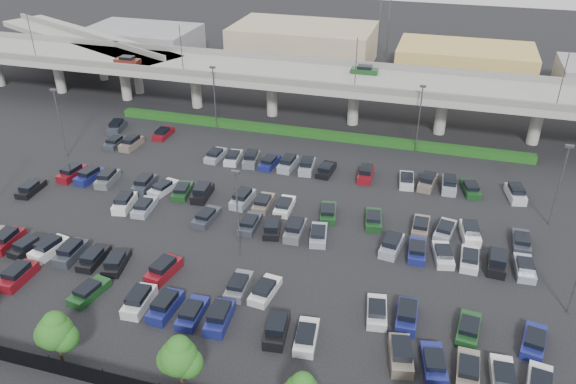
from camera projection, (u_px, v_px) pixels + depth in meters
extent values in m
plane|color=black|center=(263.00, 217.00, 67.74)|extent=(280.00, 280.00, 0.00)
cube|color=gray|center=(324.00, 79.00, 90.92)|extent=(150.00, 13.00, 1.10)
cube|color=#5E5E5A|center=(315.00, 85.00, 85.18)|extent=(150.00, 0.50, 1.00)
cube|color=#5E5E5A|center=(333.00, 62.00, 95.63)|extent=(150.00, 0.50, 1.00)
cylinder|color=gray|center=(59.00, 75.00, 105.25)|extent=(1.80, 1.80, 6.70)
cube|color=#5E5E5A|center=(55.00, 58.00, 103.70)|extent=(2.60, 9.75, 0.50)
cylinder|color=gray|center=(125.00, 82.00, 101.85)|extent=(1.80, 1.80, 6.70)
cube|color=#5E5E5A|center=(123.00, 65.00, 100.30)|extent=(2.60, 9.75, 0.50)
cylinder|color=gray|center=(196.00, 89.00, 98.44)|extent=(1.80, 1.80, 6.70)
cube|color=#5E5E5A|center=(195.00, 71.00, 96.89)|extent=(2.60, 9.75, 0.50)
cylinder|color=gray|center=(272.00, 97.00, 95.03)|extent=(1.80, 1.80, 6.70)
cube|color=#5E5E5A|center=(272.00, 78.00, 93.48)|extent=(2.60, 9.75, 0.50)
cylinder|color=gray|center=(353.00, 105.00, 91.62)|extent=(1.80, 1.80, 6.70)
cube|color=#5E5E5A|center=(355.00, 86.00, 90.07)|extent=(2.60, 9.75, 0.50)
cylinder|color=gray|center=(441.00, 114.00, 88.22)|extent=(1.80, 1.80, 6.70)
cube|color=#5E5E5A|center=(444.00, 94.00, 86.67)|extent=(2.60, 9.75, 0.50)
cylinder|color=gray|center=(536.00, 123.00, 84.81)|extent=(1.80, 1.80, 6.70)
cube|color=#5E5E5A|center=(541.00, 103.00, 83.26)|extent=(2.60, 9.75, 0.50)
cube|color=#561F17|center=(128.00, 61.00, 96.22)|extent=(4.40, 1.82, 0.82)
cube|color=black|center=(127.00, 58.00, 95.91)|extent=(2.30, 1.60, 0.50)
cube|color=#163E1A|center=(365.00, 71.00, 91.50)|extent=(4.40, 1.82, 0.82)
cube|color=black|center=(365.00, 67.00, 91.19)|extent=(2.30, 1.60, 0.50)
cylinder|color=#454449|center=(32.00, 38.00, 95.75)|extent=(0.14, 0.14, 8.00)
cylinder|color=#454449|center=(181.00, 51.00, 88.94)|extent=(0.14, 0.14, 8.00)
cylinder|color=#454449|center=(356.00, 65.00, 82.12)|extent=(0.14, 0.14, 8.00)
cylinder|color=#454449|center=(562.00, 82.00, 75.31)|extent=(0.14, 0.14, 8.00)
cube|color=gray|center=(85.00, 39.00, 112.77)|extent=(50.93, 30.13, 1.10)
cube|color=#5E5E5A|center=(84.00, 34.00, 112.26)|extent=(47.34, 22.43, 1.00)
cylinder|color=gray|center=(42.00, 43.00, 125.59)|extent=(1.60, 1.60, 6.70)
cylinder|color=gray|center=(70.00, 52.00, 118.71)|extent=(1.60, 1.60, 6.70)
cylinder|color=gray|center=(102.00, 63.00, 111.82)|extent=(1.60, 1.60, 6.70)
cylinder|color=gray|center=(138.00, 76.00, 104.94)|extent=(1.60, 1.60, 6.70)
cube|color=#113C12|center=(313.00, 134.00, 88.37)|extent=(66.00, 1.60, 1.10)
cylinder|color=black|center=(0.00, 352.00, 47.25)|extent=(0.10, 0.10, 2.00)
cylinder|color=black|center=(51.00, 365.00, 46.04)|extent=(0.10, 0.10, 2.00)
cylinder|color=black|center=(104.00, 378.00, 44.82)|extent=(0.10, 0.10, 2.00)
cylinder|color=#332316|center=(61.00, 353.00, 47.15)|extent=(0.26, 0.26, 1.96)
sphere|color=#155016|center=(55.00, 332.00, 45.98)|extent=(3.04, 3.04, 3.04)
sphere|color=#155016|center=(64.00, 338.00, 46.16)|extent=(2.39, 2.39, 2.39)
sphere|color=#155016|center=(49.00, 334.00, 46.22)|extent=(2.39, 2.39, 2.39)
sphere|color=#155016|center=(54.00, 323.00, 45.64)|extent=(2.06, 2.06, 2.06)
cylinder|color=#332316|center=(182.00, 379.00, 44.71)|extent=(0.26, 0.26, 1.97)
sphere|color=#155016|center=(179.00, 357.00, 43.53)|extent=(3.07, 3.07, 3.07)
sphere|color=#155016|center=(188.00, 363.00, 43.71)|extent=(2.41, 2.41, 2.41)
sphere|color=#155016|center=(172.00, 360.00, 43.77)|extent=(2.41, 2.41, 2.41)
sphere|color=#155016|center=(179.00, 348.00, 43.19)|extent=(2.08, 2.08, 2.08)
sphere|color=#155016|center=(303.00, 384.00, 40.58)|extent=(1.89, 1.89, 1.89)
cube|color=maroon|center=(18.00, 277.00, 56.89)|extent=(1.87, 4.42, 1.05)
cube|color=black|center=(16.00, 270.00, 56.48)|extent=(1.63, 2.62, 0.65)
cube|color=#163E1A|center=(89.00, 292.00, 54.94)|extent=(2.53, 4.64, 0.82)
cube|color=black|center=(87.00, 288.00, 54.46)|extent=(1.96, 2.53, 0.50)
cube|color=silver|center=(139.00, 302.00, 53.54)|extent=(2.05, 4.49, 1.05)
cube|color=black|center=(138.00, 295.00, 53.14)|extent=(1.74, 2.68, 0.65)
cube|color=navy|center=(165.00, 307.00, 52.87)|extent=(1.98, 4.47, 1.05)
cube|color=black|center=(165.00, 300.00, 52.47)|extent=(1.70, 2.66, 0.65)
cube|color=navy|center=(192.00, 314.00, 52.26)|extent=(1.96, 4.46, 0.82)
cube|color=black|center=(191.00, 310.00, 51.78)|extent=(1.68, 2.35, 0.50)
cube|color=navy|center=(220.00, 318.00, 51.53)|extent=(2.18, 4.54, 1.05)
cube|color=black|center=(219.00, 311.00, 51.13)|extent=(1.81, 2.73, 0.65)
cube|color=black|center=(277.00, 330.00, 50.19)|extent=(2.31, 4.58, 1.05)
cube|color=black|center=(277.00, 323.00, 49.79)|extent=(1.89, 2.77, 0.65)
cube|color=silver|center=(306.00, 337.00, 49.58)|extent=(2.27, 4.57, 0.82)
cube|color=black|center=(306.00, 333.00, 49.11)|extent=(1.83, 2.46, 0.50)
cube|color=#6C6154|center=(401.00, 356.00, 47.52)|extent=(2.62, 4.66, 1.05)
cube|color=black|center=(402.00, 349.00, 47.11)|extent=(2.06, 2.86, 0.65)
cube|color=navy|center=(434.00, 364.00, 46.90)|extent=(2.62, 4.67, 0.82)
cube|color=black|center=(434.00, 360.00, 46.43)|extent=(2.01, 2.56, 0.50)
cube|color=#6C6154|center=(468.00, 371.00, 46.24)|extent=(1.88, 4.43, 0.82)
cube|color=black|center=(469.00, 367.00, 45.76)|extent=(1.63, 2.32, 0.50)
cube|color=silver|center=(503.00, 378.00, 45.57)|extent=(2.05, 4.49, 0.82)
cube|color=black|center=(504.00, 374.00, 45.09)|extent=(1.72, 2.38, 0.50)
cube|color=black|center=(541.00, 382.00, 44.42)|extent=(1.91, 2.51, 0.50)
cube|color=maroon|center=(7.00, 241.00, 62.41)|extent=(2.07, 4.50, 1.05)
cube|color=black|center=(5.00, 235.00, 62.00)|extent=(1.75, 2.69, 0.65)
cube|color=black|center=(28.00, 246.00, 61.79)|extent=(2.42, 4.61, 0.82)
cube|color=black|center=(26.00, 242.00, 61.32)|extent=(1.91, 2.50, 0.50)
cube|color=white|center=(49.00, 249.00, 61.07)|extent=(2.54, 4.64, 1.05)
cube|color=black|center=(48.00, 243.00, 60.66)|extent=(2.02, 2.83, 0.65)
cube|color=#2E333C|center=(71.00, 253.00, 60.40)|extent=(1.93, 4.44, 1.05)
cube|color=black|center=(70.00, 247.00, 59.99)|extent=(1.67, 2.64, 0.65)
cube|color=black|center=(94.00, 258.00, 59.78)|extent=(2.05, 4.49, 0.82)
cube|color=black|center=(92.00, 255.00, 59.31)|extent=(1.72, 2.38, 0.50)
cube|color=black|center=(117.00, 263.00, 59.12)|extent=(2.64, 4.67, 0.82)
cube|color=black|center=(115.00, 259.00, 58.64)|extent=(2.02, 2.57, 0.50)
cube|color=maroon|center=(164.00, 271.00, 57.72)|extent=(2.47, 4.63, 1.05)
cube|color=black|center=(163.00, 264.00, 57.32)|extent=(1.98, 2.81, 0.65)
cube|color=#5A5D62|center=(239.00, 286.00, 55.77)|extent=(2.00, 4.47, 0.82)
cube|color=black|center=(238.00, 282.00, 55.29)|extent=(1.69, 2.36, 0.50)
cube|color=silver|center=(265.00, 291.00, 55.10)|extent=(2.32, 4.58, 0.82)
cube|color=black|center=(264.00, 287.00, 54.62)|extent=(1.86, 2.47, 0.50)
cube|color=silver|center=(377.00, 312.00, 52.42)|extent=(2.43, 4.62, 0.82)
cube|color=black|center=(377.00, 308.00, 51.95)|extent=(1.91, 2.51, 0.50)
cube|color=navy|center=(407.00, 317.00, 51.70)|extent=(1.93, 4.44, 1.05)
cube|color=black|center=(408.00, 310.00, 51.29)|extent=(1.66, 2.64, 0.65)
cube|color=#163E1A|center=(468.00, 330.00, 50.41)|extent=(2.26, 4.56, 0.82)
cube|color=black|center=(469.00, 326.00, 49.94)|extent=(1.83, 2.45, 0.50)
cube|color=navy|center=(533.00, 342.00, 49.08)|extent=(2.62, 4.67, 0.82)
cube|color=black|center=(535.00, 338.00, 48.60)|extent=(2.01, 2.56, 0.50)
cube|color=black|center=(31.00, 189.00, 72.99)|extent=(2.11, 4.51, 0.82)
cube|color=black|center=(29.00, 186.00, 72.52)|extent=(1.75, 2.40, 0.50)
cube|color=white|center=(125.00, 203.00, 69.59)|extent=(2.56, 4.65, 1.05)
cube|color=black|center=(124.00, 198.00, 69.19)|extent=(2.03, 2.84, 0.65)
cube|color=gray|center=(145.00, 207.00, 68.98)|extent=(2.22, 4.55, 0.82)
cube|color=black|center=(143.00, 204.00, 68.50)|extent=(1.81, 2.44, 0.50)
cube|color=#2E333C|center=(207.00, 217.00, 66.97)|extent=(2.16, 4.53, 0.82)
cube|color=black|center=(206.00, 214.00, 66.49)|extent=(1.78, 2.42, 0.50)
cube|color=#2E333C|center=(250.00, 224.00, 65.63)|extent=(1.96, 4.45, 0.82)
cube|color=black|center=(249.00, 221.00, 65.16)|extent=(1.67, 2.35, 0.50)
cube|color=black|center=(272.00, 228.00, 64.96)|extent=(2.68, 4.68, 0.82)
cube|color=black|center=(272.00, 224.00, 64.49)|extent=(2.04, 2.58, 0.50)
cube|color=#5A5D62|center=(295.00, 231.00, 64.24)|extent=(1.93, 4.44, 1.05)
cube|color=black|center=(295.00, 225.00, 63.83)|extent=(1.66, 2.64, 0.65)
cube|color=gray|center=(319.00, 235.00, 63.63)|extent=(2.56, 4.65, 0.82)
cube|color=black|center=(318.00, 232.00, 63.15)|extent=(1.98, 2.54, 0.50)
cube|color=gray|center=(392.00, 246.00, 61.56)|extent=(2.42, 4.61, 1.05)
cube|color=black|center=(392.00, 240.00, 61.16)|extent=(1.95, 2.80, 0.65)
cube|color=navy|center=(417.00, 251.00, 60.95)|extent=(2.04, 4.48, 0.82)
cube|color=black|center=(417.00, 247.00, 60.47)|extent=(1.71, 2.38, 0.50)
cube|color=silver|center=(443.00, 255.00, 60.28)|extent=(2.67, 4.68, 0.82)
cube|color=black|center=(444.00, 252.00, 59.81)|extent=(2.03, 2.57, 0.50)
cube|color=silver|center=(469.00, 260.00, 59.61)|extent=(1.92, 4.44, 0.82)
cube|color=black|center=(470.00, 256.00, 59.13)|extent=(1.65, 2.33, 0.50)
cube|color=black|center=(497.00, 263.00, 58.88)|extent=(2.06, 4.49, 1.05)
cube|color=black|center=(498.00, 257.00, 58.48)|extent=(1.74, 2.68, 0.65)
cube|color=gray|center=(524.00, 268.00, 58.27)|extent=(2.07, 4.50, 0.82)
cube|color=black|center=(526.00, 265.00, 57.79)|extent=(1.73, 2.39, 0.50)
cube|color=maroon|center=(72.00, 174.00, 76.45)|extent=(2.23, 4.55, 1.05)
cube|color=black|center=(71.00, 169.00, 76.04)|extent=(1.84, 2.74, 0.65)
cube|color=navy|center=(90.00, 177.00, 75.78)|extent=(2.43, 4.62, 1.05)
cube|color=black|center=(89.00, 171.00, 75.38)|extent=(1.96, 2.80, 0.65)
cube|color=#5A5D62|center=(108.00, 179.00, 75.11)|extent=(2.28, 4.57, 1.05)
cube|color=black|center=(107.00, 174.00, 74.71)|extent=(1.87, 2.75, 0.65)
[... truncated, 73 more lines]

